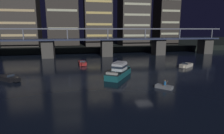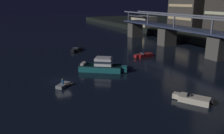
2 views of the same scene
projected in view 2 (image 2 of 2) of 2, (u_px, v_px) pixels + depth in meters
name	position (u px, v px, depth m)	size (l,w,h in m)	color
ground_plane	(63.00, 80.00, 39.25)	(400.00, 400.00, 0.00)	black
river_bridge	(220.00, 42.00, 52.66)	(82.28, 6.40, 9.38)	#4C4944
waterfront_pavilion	(143.00, 21.00, 102.37)	(12.40, 7.40, 4.70)	#B2AD9E
cabin_cruiser_near_left	(102.00, 66.00, 44.10)	(6.74, 8.77, 2.79)	#196066
speedboat_near_center	(144.00, 55.00, 55.51)	(2.14, 5.23, 1.16)	maroon
speedboat_near_right	(76.00, 50.00, 62.16)	(4.59, 4.14, 1.16)	black
speedboat_mid_left	(193.00, 99.00, 30.77)	(4.76, 3.86, 1.16)	beige
dinghy_with_paddler	(63.00, 85.00, 36.33)	(2.62, 2.64, 1.36)	gray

